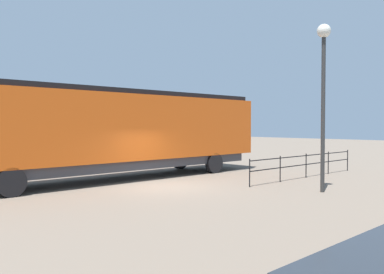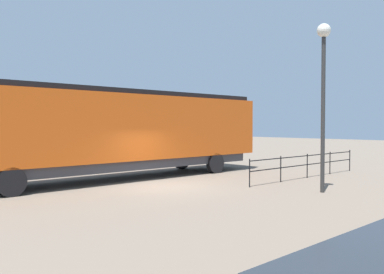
% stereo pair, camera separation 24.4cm
% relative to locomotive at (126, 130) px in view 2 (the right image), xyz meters
% --- Properties ---
extents(ground_plane, '(120.00, 120.00, 0.00)m').
position_rel_locomotive_xyz_m(ground_plane, '(3.41, -0.25, -2.42)').
color(ground_plane, '#756656').
extents(locomotive, '(3.15, 16.88, 4.34)m').
position_rel_locomotive_xyz_m(locomotive, '(0.00, 0.00, 0.00)').
color(locomotive, '#D15114').
rests_on(locomotive, ground_plane).
extents(lamp_post, '(0.54, 0.54, 6.62)m').
position_rel_locomotive_xyz_m(lamp_post, '(8.69, 3.46, 2.28)').
color(lamp_post, '#2D2D2D').
rests_on(lamp_post, ground_plane).
extents(platform_fence, '(0.05, 9.06, 1.22)m').
position_rel_locomotive_xyz_m(platform_fence, '(5.93, 6.84, -1.62)').
color(platform_fence, black).
rests_on(platform_fence, ground_plane).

